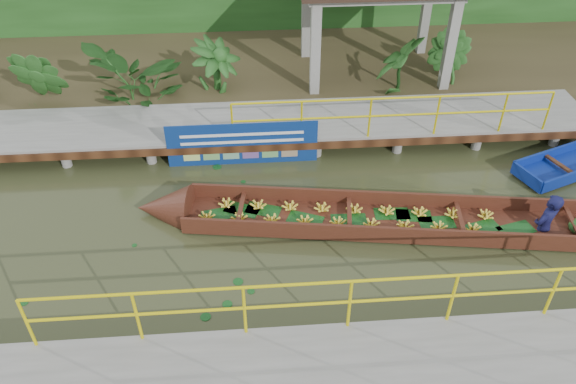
{
  "coord_description": "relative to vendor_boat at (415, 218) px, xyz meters",
  "views": [
    {
      "loc": [
        -0.57,
        -8.65,
        7.74
      ],
      "look_at": [
        0.13,
        0.5,
        0.6
      ],
      "focal_mm": 35.0,
      "sensor_mm": 36.0,
      "label": 1
    }
  ],
  "objects": [
    {
      "name": "far_dock",
      "position": [
        -2.69,
        3.51,
        0.26
      ],
      "size": [
        16.0,
        2.06,
        1.66
      ],
      "color": "slate",
      "rests_on": "ground"
    },
    {
      "name": "vendor_boat",
      "position": [
        0.0,
        0.0,
        0.0
      ],
      "size": [
        11.28,
        2.72,
        2.16
      ],
      "rotation": [
        0.0,
        0.0,
        -0.15
      ],
      "color": "#3B1C10",
      "rests_on": "ground"
    },
    {
      "name": "tropical_plants",
      "position": [
        -4.43,
        5.38,
        1.03
      ],
      "size": [
        14.27,
        1.27,
        1.59
      ],
      "color": "#194014",
      "rests_on": "ground"
    },
    {
      "name": "ground",
      "position": [
        -2.71,
        0.08,
        -0.22
      ],
      "size": [
        80.0,
        80.0,
        0.0
      ],
      "primitive_type": "plane",
      "color": "#2F3219",
      "rests_on": "ground"
    },
    {
      "name": "blue_banner",
      "position": [
        -3.5,
        2.56,
        0.34
      ],
      "size": [
        3.54,
        0.04,
        1.11
      ],
      "color": "navy",
      "rests_on": "ground"
    },
    {
      "name": "land_strip",
      "position": [
        -2.71,
        7.58,
        0.01
      ],
      "size": [
        30.0,
        8.0,
        0.45
      ],
      "primitive_type": "cube",
      "color": "#322A19",
      "rests_on": "ground"
    }
  ]
}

